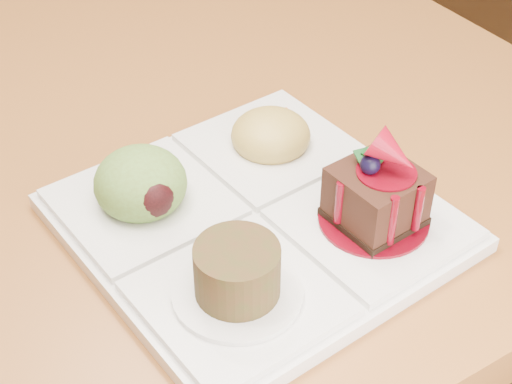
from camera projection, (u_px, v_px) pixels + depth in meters
sampler_plate at (251, 207)px, 0.57m from camera, size 0.27×0.27×0.10m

